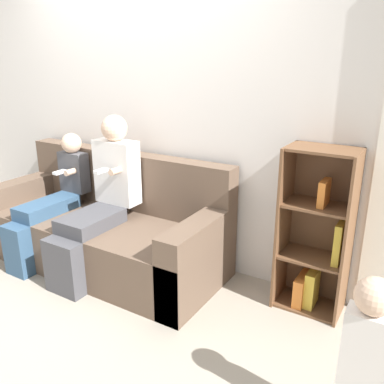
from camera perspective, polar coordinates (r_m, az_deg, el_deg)
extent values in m
plane|color=#9E9384|center=(3.27, -16.66, -13.56)|extent=(14.00, 14.00, 0.00)
cube|color=silver|center=(3.53, -6.65, 11.59)|extent=(10.00, 0.06, 2.55)
cube|color=brown|center=(3.48, -13.46, -7.23)|extent=(2.09, 0.68, 0.42)
cube|color=brown|center=(3.67, -9.13, -1.38)|extent=(2.09, 0.17, 0.92)
cube|color=brown|center=(4.13, -23.03, -2.67)|extent=(0.19, 0.68, 0.61)
cube|color=brown|center=(2.90, 0.14, -10.07)|extent=(0.19, 0.68, 0.61)
cube|color=#47474C|center=(3.19, -17.56, -10.08)|extent=(0.31, 0.12, 0.42)
cube|color=#47474C|center=(3.27, -14.00, -3.93)|extent=(0.31, 0.49, 0.11)
cube|color=white|center=(3.39, -10.48, 2.78)|extent=(0.37, 0.17, 0.52)
sphere|color=beige|center=(3.31, -10.85, 8.79)|extent=(0.21, 0.21, 0.21)
cylinder|color=beige|center=(3.22, -10.75, 2.87)|extent=(0.05, 0.10, 0.05)
cube|color=white|center=(3.25, -12.67, 2.90)|extent=(0.05, 0.12, 0.02)
cube|color=#335170|center=(3.58, -23.26, -7.56)|extent=(0.23, 0.12, 0.42)
cube|color=#335170|center=(3.66, -19.65, -2.04)|extent=(0.23, 0.54, 0.11)
cube|color=#4C4C51|center=(3.79, -16.21, 2.73)|extent=(0.27, 0.12, 0.36)
sphere|color=beige|center=(3.73, -16.57, 6.59)|extent=(0.18, 0.18, 0.18)
cylinder|color=beige|center=(3.66, -16.73, 2.70)|extent=(0.05, 0.10, 0.05)
cube|color=white|center=(3.68, -18.08, 2.66)|extent=(0.05, 0.12, 0.02)
cube|color=white|center=(1.99, 23.18, -19.84)|extent=(0.19, 0.12, 0.38)
sphere|color=beige|center=(1.85, 24.25, -13.23)|extent=(0.16, 0.16, 0.16)
cube|color=brown|center=(2.91, 12.74, -4.59)|extent=(0.02, 0.32, 1.15)
cube|color=brown|center=(2.82, 21.17, -6.22)|extent=(0.02, 0.32, 1.15)
cube|color=brown|center=(2.99, 17.65, -4.38)|extent=(0.45, 0.02, 1.15)
cube|color=brown|center=(3.12, 15.89, -14.93)|extent=(0.42, 0.28, 0.02)
cube|color=brown|center=(2.94, 16.54, -8.77)|extent=(0.42, 0.28, 0.02)
cube|color=brown|center=(2.79, 17.24, -1.86)|extent=(0.42, 0.28, 0.02)
cube|color=brown|center=(2.69, 18.00, 5.69)|extent=(0.42, 0.28, 0.02)
cube|color=orange|center=(2.75, 18.05, -0.12)|extent=(0.04, 0.16, 0.17)
cube|color=orange|center=(3.07, 15.19, -12.94)|extent=(0.07, 0.24, 0.21)
cube|color=gold|center=(2.84, 19.98, -6.70)|extent=(0.05, 0.17, 0.28)
cube|color=gold|center=(3.04, 16.46, -12.78)|extent=(0.07, 0.17, 0.26)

